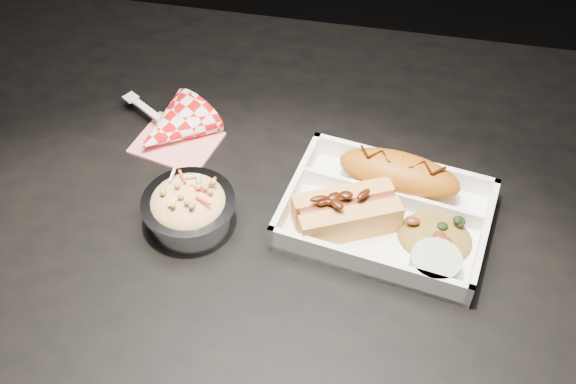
% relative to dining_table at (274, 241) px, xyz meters
% --- Properties ---
extents(dining_table, '(1.20, 0.80, 0.75)m').
position_rel_dining_table_xyz_m(dining_table, '(0.00, 0.00, 0.00)').
color(dining_table, black).
rests_on(dining_table, ground).
extents(food_tray, '(0.28, 0.22, 0.04)m').
position_rel_dining_table_xyz_m(food_tray, '(0.15, -0.01, 0.10)').
color(food_tray, white).
rests_on(food_tray, dining_table).
extents(fried_pastry, '(0.17, 0.09, 0.05)m').
position_rel_dining_table_xyz_m(fried_pastry, '(0.16, 0.04, 0.12)').
color(fried_pastry, '#AA5A11').
rests_on(fried_pastry, food_tray).
extents(hotdog, '(0.14, 0.11, 0.06)m').
position_rel_dining_table_xyz_m(hotdog, '(0.10, -0.03, 0.12)').
color(hotdog, '#DC984B').
rests_on(hotdog, food_tray).
extents(fried_rice_mound, '(0.10, 0.09, 0.03)m').
position_rel_dining_table_xyz_m(fried_rice_mound, '(0.21, -0.03, 0.11)').
color(fried_rice_mound, olive).
rests_on(fried_rice_mound, food_tray).
extents(cupcake_liner, '(0.06, 0.06, 0.03)m').
position_rel_dining_table_xyz_m(cupcake_liner, '(0.21, -0.09, 0.11)').
color(cupcake_liner, '#A1BC8E').
rests_on(cupcake_liner, food_tray).
extents(foil_coleslaw_cup, '(0.12, 0.12, 0.07)m').
position_rel_dining_table_xyz_m(foil_coleslaw_cup, '(-0.09, -0.06, 0.12)').
color(foil_coleslaw_cup, silver).
rests_on(foil_coleslaw_cup, dining_table).
extents(napkin_fork, '(0.16, 0.15, 0.10)m').
position_rel_dining_table_xyz_m(napkin_fork, '(-0.16, 0.08, 0.11)').
color(napkin_fork, red).
rests_on(napkin_fork, dining_table).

